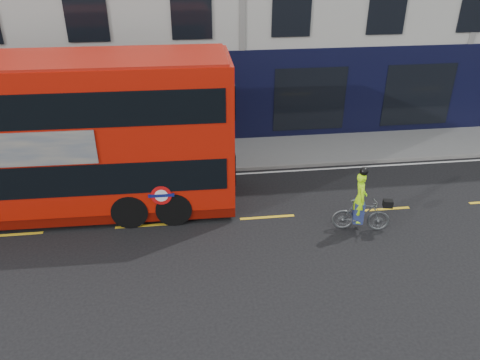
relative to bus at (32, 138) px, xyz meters
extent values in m
plane|color=black|center=(7.28, -2.90, -2.61)|extent=(120.00, 120.00, 0.00)
cube|color=slate|center=(7.28, 3.60, -2.55)|extent=(60.00, 3.00, 0.12)
cube|color=slate|center=(7.28, 2.10, -2.55)|extent=(60.00, 0.12, 0.13)
cube|color=black|center=(7.28, 5.08, -0.61)|extent=(50.00, 0.08, 4.00)
cube|color=silver|center=(7.28, 1.80, -2.61)|extent=(58.00, 0.10, 0.01)
cube|color=#B51407|center=(-0.05, 0.00, 0.16)|extent=(12.62, 3.09, 4.51)
cube|color=#5A0A03|center=(-0.05, 0.00, -2.27)|extent=(12.61, 3.04, 0.34)
cube|color=black|center=(-0.05, 0.00, -0.84)|extent=(12.11, 3.12, 1.03)
cube|color=black|center=(-0.05, 0.00, 1.33)|extent=(12.11, 3.12, 1.03)
cube|color=maroon|center=(-0.05, 0.00, 2.44)|extent=(12.36, 2.97, 0.09)
cube|color=black|center=(6.25, -0.12, -0.84)|extent=(0.09, 2.57, 1.03)
cube|color=black|center=(6.25, -0.12, 1.33)|extent=(0.09, 2.57, 1.03)
cylinder|color=red|center=(3.92, -1.53, -1.47)|extent=(0.64, 0.03, 0.64)
cylinder|color=white|center=(3.92, -1.54, -1.47)|extent=(0.41, 0.03, 0.41)
cube|color=#0C1459|center=(3.92, -1.54, -1.47)|extent=(0.80, 0.04, 0.10)
cylinder|color=black|center=(4.29, -0.08, -2.04)|extent=(1.20, 2.93, 1.14)
cylinder|color=black|center=(2.92, -0.05, -2.04)|extent=(1.20, 2.93, 1.14)
imported|color=#4A4E4F|center=(10.03, -2.46, -2.08)|extent=(1.85, 0.86, 1.07)
imported|color=#9DE60D|center=(9.93, -2.44, -1.45)|extent=(0.50, 0.66, 1.62)
cube|color=black|center=(10.76, -2.62, -1.63)|extent=(0.32, 0.27, 0.22)
cube|color=navy|center=(9.93, -2.44, -1.96)|extent=(0.37, 0.44, 0.70)
sphere|color=black|center=(9.93, -2.44, -0.56)|extent=(0.26, 0.26, 0.26)
camera|label=1|loc=(4.76, -14.17, 5.68)|focal=35.00mm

